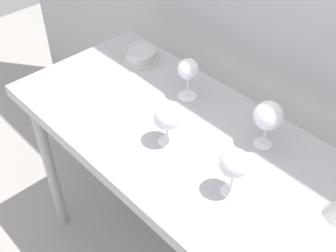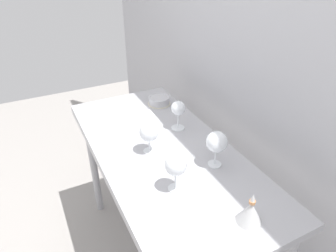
{
  "view_description": "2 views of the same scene",
  "coord_description": "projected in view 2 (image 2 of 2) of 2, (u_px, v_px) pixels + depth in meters",
  "views": [
    {
      "loc": [
        0.78,
        -0.82,
        1.94
      ],
      "look_at": [
        -0.04,
        -0.05,
        0.94
      ],
      "focal_mm": 46.55,
      "sensor_mm": 36.0,
      "label": 1
    },
    {
      "loc": [
        1.12,
        -0.54,
        1.79
      ],
      "look_at": [
        -0.04,
        0.04,
        1.01
      ],
      "focal_mm": 32.1,
      "sensor_mm": 36.0,
      "label": 2
    }
  ],
  "objects": [
    {
      "name": "wine_glass_far_right",
      "position": [
        217.0,
        142.0,
        1.35
      ],
      "size": [
        0.1,
        0.1,
        0.18
      ],
      "color": "white",
      "rests_on": "steel_counter"
    },
    {
      "name": "steel_counter",
      "position": [
        164.0,
        165.0,
        1.58
      ],
      "size": [
        1.4,
        0.65,
        0.9
      ],
      "color": "#AAAAAF",
      "rests_on": "ground_plane"
    },
    {
      "name": "back_wall",
      "position": [
        252.0,
        58.0,
        1.51
      ],
      "size": [
        3.8,
        0.04,
        2.6
      ],
      "primitive_type": "cube",
      "color": "#B2B2B7",
      "rests_on": "ground_plane"
    },
    {
      "name": "wine_glass_near_center",
      "position": [
        149.0,
        133.0,
        1.45
      ],
      "size": [
        0.09,
        0.09,
        0.16
      ],
      "color": "white",
      "rests_on": "steel_counter"
    },
    {
      "name": "tasting_bowl",
      "position": [
        159.0,
        100.0,
        1.94
      ],
      "size": [
        0.15,
        0.15,
        0.05
      ],
      "color": "beige",
      "rests_on": "steel_counter"
    },
    {
      "name": "wine_glass_far_left",
      "position": [
        178.0,
        109.0,
        1.64
      ],
      "size": [
        0.08,
        0.08,
        0.17
      ],
      "color": "white",
      "rests_on": "steel_counter"
    },
    {
      "name": "tasting_sheet_upper",
      "position": [
        135.0,
        119.0,
        1.78
      ],
      "size": [
        0.17,
        0.26,
        0.0
      ],
      "primitive_type": "cube",
      "rotation": [
        0.0,
        0.0,
        -0.06
      ],
      "color": "white",
      "rests_on": "steel_counter"
    },
    {
      "name": "wine_glass_near_right",
      "position": [
        176.0,
        166.0,
        1.21
      ],
      "size": [
        0.09,
        0.09,
        0.17
      ],
      "color": "white",
      "rests_on": "steel_counter"
    },
    {
      "name": "decanter_funnel",
      "position": [
        250.0,
        212.0,
        1.1
      ],
      "size": [
        0.1,
        0.1,
        0.13
      ],
      "color": "silver",
      "rests_on": "steel_counter"
    }
  ]
}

